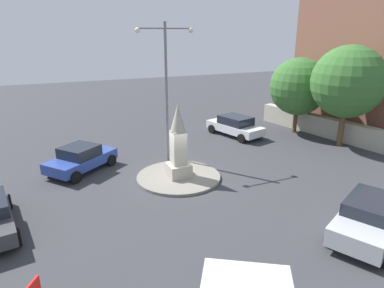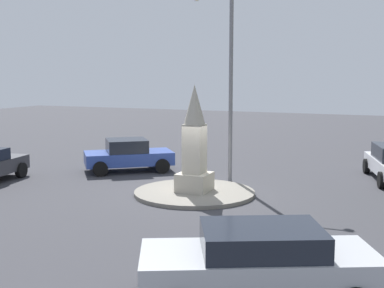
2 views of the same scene
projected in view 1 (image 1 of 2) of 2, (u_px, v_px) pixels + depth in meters
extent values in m
plane|color=#38383D|center=(179.00, 178.00, 17.62)|extent=(80.00, 80.00, 0.00)
cylinder|color=gray|center=(179.00, 177.00, 17.60)|extent=(4.36, 4.36, 0.14)
cube|color=#B2AA99|center=(179.00, 170.00, 17.48)|extent=(1.12, 1.12, 0.66)
cube|color=#B2AA99|center=(178.00, 148.00, 17.10)|extent=(0.70, 0.70, 1.76)
cone|color=#B2AA99|center=(178.00, 117.00, 16.60)|extent=(0.77, 0.77, 1.41)
cylinder|color=slate|center=(166.00, 95.00, 18.94)|extent=(0.16, 0.16, 7.79)
cylinder|color=slate|center=(178.00, 28.00, 18.11)|extent=(1.48, 0.08, 0.08)
cylinder|color=slate|center=(151.00, 28.00, 17.54)|extent=(1.48, 0.08, 0.08)
sphere|color=#F2EACC|center=(191.00, 30.00, 18.42)|extent=(0.28, 0.28, 0.28)
sphere|color=#F2EACC|center=(138.00, 30.00, 17.29)|extent=(0.28, 0.28, 0.28)
cube|color=#2D479E|center=(81.00, 160.00, 18.37)|extent=(4.14, 3.81, 0.56)
cube|color=#1E232D|center=(79.00, 151.00, 18.13)|extent=(2.39, 2.38, 0.56)
cylinder|color=black|center=(75.00, 177.00, 16.93)|extent=(0.64, 0.57, 0.64)
cylinder|color=black|center=(50.00, 171.00, 17.73)|extent=(0.64, 0.57, 0.64)
cylinder|color=black|center=(111.00, 160.00, 19.18)|extent=(0.64, 0.57, 0.64)
cylinder|color=black|center=(88.00, 155.00, 19.99)|extent=(0.64, 0.57, 0.64)
cube|color=#B7BABF|center=(370.00, 219.00, 12.47)|extent=(4.81, 3.57, 0.68)
cube|color=#1E232D|center=(373.00, 205.00, 12.34)|extent=(2.75, 2.47, 0.48)
cylinder|color=black|center=(355.00, 204.00, 14.26)|extent=(0.67, 0.48, 0.64)
cylinder|color=black|center=(329.00, 237.00, 12.00)|extent=(0.67, 0.48, 0.64)
cube|color=silver|center=(235.00, 128.00, 24.71)|extent=(2.86, 4.67, 0.56)
cube|color=#1E232D|center=(236.00, 120.00, 24.50)|extent=(2.17, 2.60, 0.59)
cylinder|color=black|center=(212.00, 129.00, 25.39)|extent=(0.38, 0.68, 0.64)
cylinder|color=black|center=(229.00, 125.00, 26.45)|extent=(0.38, 0.68, 0.64)
cylinder|color=black|center=(242.00, 138.00, 23.14)|extent=(0.38, 0.68, 0.64)
cylinder|color=black|center=(259.00, 134.00, 24.20)|extent=(0.38, 0.68, 0.64)
cylinder|color=black|center=(17.00, 237.00, 11.97)|extent=(0.32, 0.67, 0.64)
cylinder|color=black|center=(8.00, 202.00, 14.48)|extent=(0.32, 0.67, 0.64)
cube|color=#B2AA99|center=(331.00, 128.00, 24.12)|extent=(2.87, 12.62, 1.41)
cube|color=#935B47|center=(379.00, 63.00, 25.28)|extent=(8.40, 11.39, 10.17)
cylinder|color=brown|center=(295.00, 119.00, 25.44)|extent=(0.31, 0.31, 2.01)
sphere|color=#386B2D|center=(299.00, 87.00, 24.66)|extent=(4.17, 4.17, 4.17)
cylinder|color=brown|center=(341.00, 126.00, 22.32)|extent=(0.38, 0.38, 2.64)
sphere|color=#386B2D|center=(348.00, 82.00, 21.40)|extent=(4.59, 4.59, 4.59)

